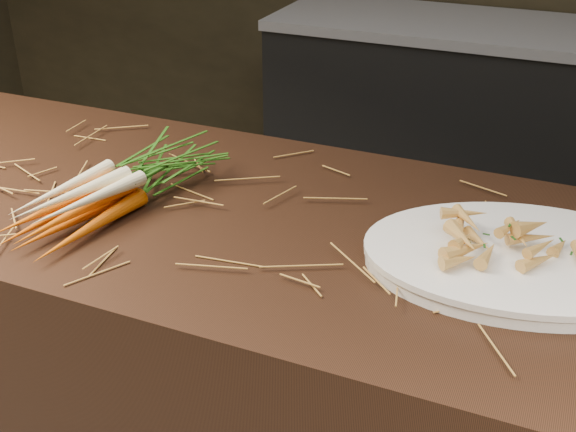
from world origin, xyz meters
name	(u,v)px	position (x,y,z in m)	size (l,w,h in m)	color
main_counter	(207,386)	(0.00, 0.30, 0.45)	(2.40, 0.70, 0.90)	black
back_counter	(490,127)	(0.30, 2.18, 0.42)	(1.82, 0.62, 0.84)	black
straw_bedding	(193,197)	(0.00, 0.30, 0.91)	(1.40, 0.60, 0.02)	#AC7D2E
root_veg_bunch	(129,179)	(-0.11, 0.26, 0.94)	(0.22, 0.49, 0.09)	#C14900
serving_platter	(523,262)	(0.59, 0.30, 0.91)	(0.49, 0.33, 0.03)	white
roasted_veg_heap	(527,240)	(0.59, 0.30, 0.95)	(0.24, 0.18, 0.05)	#B87D35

